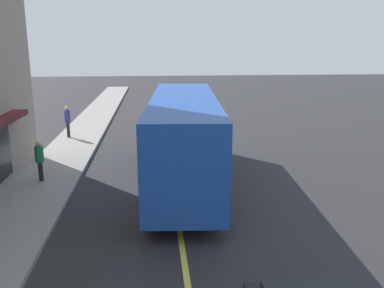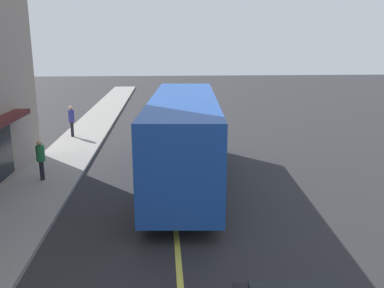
{
  "view_description": "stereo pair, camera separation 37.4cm",
  "coord_description": "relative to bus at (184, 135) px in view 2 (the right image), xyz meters",
  "views": [
    {
      "loc": [
        -13.14,
        0.71,
        5.51
      ],
      "look_at": [
        2.57,
        -0.81,
        1.6
      ],
      "focal_mm": 37.88,
      "sensor_mm": 36.0,
      "label": 1
    },
    {
      "loc": [
        -13.18,
        0.34,
        5.51
      ],
      "look_at": [
        2.57,
        -0.81,
        1.6
      ],
      "focal_mm": 37.88,
      "sensor_mm": 36.0,
      "label": 2
    }
  ],
  "objects": [
    {
      "name": "ground",
      "position": [
        -2.61,
        0.48,
        -1.99
      ],
      "size": [
        120.0,
        120.0,
        0.0
      ],
      "primitive_type": "plane",
      "color": "#28282B"
    },
    {
      "name": "pedestrian_waiting",
      "position": [
        8.2,
        6.21,
        -0.71
      ],
      "size": [
        0.34,
        0.34,
        1.85
      ],
      "color": "black",
      "rests_on": "sidewalk"
    },
    {
      "name": "lane_centre_stripe",
      "position": [
        -2.61,
        0.48,
        -1.98
      ],
      "size": [
        36.0,
        0.16,
        0.01
      ],
      "primitive_type": "cube",
      "color": "#D8D14C",
      "rests_on": "ground"
    },
    {
      "name": "pedestrian_mid_block",
      "position": [
        0.22,
        5.74,
        -0.85
      ],
      "size": [
        0.34,
        0.34,
        1.65
      ],
      "color": "black",
      "rests_on": "sidewalk"
    },
    {
      "name": "bus",
      "position": [
        0.0,
        0.0,
        0.0
      ],
      "size": [
        11.28,
        3.29,
        3.5
      ],
      "color": "#1E4CAD",
      "rests_on": "ground"
    },
    {
      "name": "sidewalk",
      "position": [
        -2.61,
        5.62,
        -1.91
      ],
      "size": [
        80.0,
        2.63,
        0.15
      ],
      "primitive_type": "cube",
      "color": "gray",
      "rests_on": "ground"
    }
  ]
}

